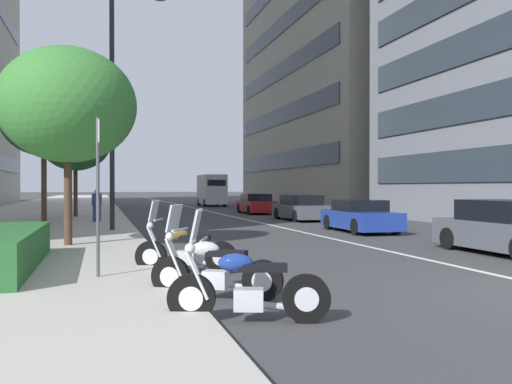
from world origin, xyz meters
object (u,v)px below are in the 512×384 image
at_px(parking_sign_by_curb, 98,182).
at_px(street_tree_by_lamp_post, 68,105).
at_px(car_lead_in_lane, 360,217).
at_px(delivery_van_ahead, 212,190).
at_px(car_far_down_avenue, 256,204).
at_px(car_following_behind, 301,208).
at_px(motorcycle_mid_row, 246,289).
at_px(motorcycle_second_in_row, 184,251).
at_px(street_lamp_with_banners, 119,89).
at_px(motorcycle_under_tarp, 213,271).
at_px(car_mid_block_traffic, 507,229).
at_px(pedestrian_on_plaza, 97,205).
at_px(street_tree_mid_sidewalk, 44,121).
at_px(street_tree_near_plaza_corner, 75,141).

height_order(parking_sign_by_curb, street_tree_by_lamp_post, street_tree_by_lamp_post).
xyz_separation_m(car_lead_in_lane, delivery_van_ahead, (30.12, -0.19, 0.96)).
bearing_deg(car_far_down_avenue, parking_sign_by_curb, 159.42).
distance_m(car_following_behind, delivery_van_ahead, 22.66).
xyz_separation_m(motorcycle_mid_row, motorcycle_second_in_row, (4.22, 0.16, 0.01)).
relative_size(street_lamp_with_banners, street_tree_by_lamp_post, 1.66).
distance_m(car_lead_in_lane, car_far_down_avenue, 15.14).
bearing_deg(car_following_behind, car_lead_in_lane, 176.36).
bearing_deg(street_lamp_with_banners, car_following_behind, -59.55).
distance_m(motorcycle_second_in_row, car_far_down_avenue, 24.66).
xyz_separation_m(motorcycle_second_in_row, car_far_down_avenue, (23.20, -8.35, 0.18)).
xyz_separation_m(motorcycle_under_tarp, delivery_van_ahead, (40.84, -8.33, 1.11)).
height_order(car_mid_block_traffic, delivery_van_ahead, delivery_van_ahead).
distance_m(motorcycle_mid_row, car_far_down_avenue, 28.61).
distance_m(motorcycle_second_in_row, delivery_van_ahead, 39.10).
bearing_deg(street_lamp_with_banners, car_mid_block_traffic, -134.22).
distance_m(motorcycle_under_tarp, car_lead_in_lane, 13.46).
height_order(parking_sign_by_curb, street_lamp_with_banners, street_lamp_with_banners).
bearing_deg(car_following_behind, car_far_down_avenue, 1.59).
xyz_separation_m(motorcycle_under_tarp, pedestrian_on_plaza, (17.67, 1.87, 0.47)).
relative_size(motorcycle_mid_row, car_following_behind, 0.47).
bearing_deg(street_tree_mid_sidewalk, car_following_behind, -78.27).
xyz_separation_m(parking_sign_by_curb, street_tree_near_plaza_corner, (20.97, 1.29, 2.45)).
bearing_deg(car_far_down_avenue, street_tree_near_plaza_corner, 107.63).
bearing_deg(motorcycle_under_tarp, motorcycle_second_in_row, -57.63).
bearing_deg(parking_sign_by_curb, car_lead_in_lane, -47.66).
bearing_deg(parking_sign_by_curb, motorcycle_second_in_row, -60.76).
height_order(motorcycle_under_tarp, pedestrian_on_plaza, pedestrian_on_plaza).
bearing_deg(motorcycle_mid_row, motorcycle_second_in_row, -70.00).
bearing_deg(parking_sign_by_curb, street_tree_mid_sidewalk, 9.14).
bearing_deg(street_tree_by_lamp_post, car_following_behind, -45.99).
xyz_separation_m(car_lead_in_lane, pedestrian_on_plaza, (6.95, 10.01, 0.32)).
bearing_deg(car_mid_block_traffic, street_tree_mid_sidewalk, 46.19).
height_order(delivery_van_ahead, street_tree_near_plaza_corner, street_tree_near_plaza_corner).
distance_m(car_lead_in_lane, car_following_behind, 7.48).
bearing_deg(delivery_van_ahead, car_lead_in_lane, -179.09).
distance_m(motorcycle_under_tarp, parking_sign_by_curb, 2.83).
bearing_deg(street_lamp_with_banners, car_lead_in_lane, -101.43).
height_order(motorcycle_second_in_row, parking_sign_by_curb, parking_sign_by_curb).
distance_m(car_far_down_avenue, street_lamp_with_banners, 16.94).
relative_size(motorcycle_mid_row, car_far_down_avenue, 0.45).
distance_m(delivery_van_ahead, pedestrian_on_plaza, 25.32).
height_order(car_far_down_avenue, street_tree_near_plaza_corner, street_tree_near_plaza_corner).
bearing_deg(street_tree_near_plaza_corner, motorcycle_second_in_row, -171.57).
xyz_separation_m(motorcycle_under_tarp, car_lead_in_lane, (10.72, -8.14, 0.15)).
bearing_deg(delivery_van_ahead, car_far_down_avenue, -178.86).
bearing_deg(delivery_van_ahead, street_tree_near_plaza_corner, 149.23).
xyz_separation_m(motorcycle_under_tarp, motorcycle_second_in_row, (2.66, 0.06, 0.00)).
height_order(street_lamp_with_banners, street_tree_near_plaza_corner, street_lamp_with_banners).
xyz_separation_m(motorcycle_second_in_row, street_tree_by_lamp_post, (4.78, 2.51, 3.59)).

